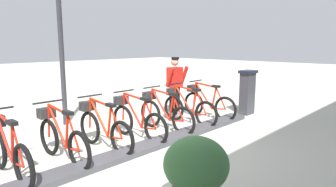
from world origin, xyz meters
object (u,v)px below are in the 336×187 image
object	(u,v)px
lamp_post	(60,21)
bike_docked_6	(8,150)
bike_docked_4	(102,127)
planter_bush	(196,173)
bike_docked_2	(164,113)
bike_docked_5	(61,137)
worker_near_rack	(175,84)
bike_docked_3	(136,119)
payment_kiosk	(247,91)
bike_docked_0	(207,103)
bike_docked_1	(187,107)

from	to	relation	value
lamp_post	bike_docked_6	bearing A→B (deg)	137.10
bike_docked_4	planter_bush	bearing A→B (deg)	168.80
bike_docked_2	bike_docked_5	bearing A→B (deg)	90.00
bike_docked_4	planter_bush	xyz separation A→B (m)	(-2.71, 0.54, 0.11)
bike_docked_5	worker_near_rack	size ratio (longest dim) A/B	1.04
bike_docked_3	bike_docked_6	size ratio (longest dim) A/B	1.00
payment_kiosk	bike_docked_4	bearing A→B (deg)	82.85
bike_docked_4	worker_near_rack	bearing A→B (deg)	-74.36
bike_docked_6	worker_near_rack	world-z (taller)	worker_near_rack
bike_docked_6	lamp_post	world-z (taller)	lamp_post
bike_docked_3	worker_near_rack	size ratio (longest dim) A/B	1.04
planter_bush	worker_near_rack	bearing A→B (deg)	-44.81
bike_docked_2	bike_docked_6	world-z (taller)	same
bike_docked_3	bike_docked_0	bearing A→B (deg)	-90.00
bike_docked_2	worker_near_rack	world-z (taller)	worker_near_rack
bike_docked_1	worker_near_rack	world-z (taller)	worker_near_rack
bike_docked_0	bike_docked_4	world-z (taller)	same
bike_docked_2	lamp_post	xyz separation A→B (m)	(2.19, 1.35, 2.14)
payment_kiosk	bike_docked_4	distance (m)	4.60
bike_docked_1	bike_docked_6	world-z (taller)	same
bike_docked_1	lamp_post	world-z (taller)	lamp_post
bike_docked_0	bike_docked_3	xyz separation A→B (m)	(0.00, 2.53, 0.00)
bike_docked_0	bike_docked_4	size ratio (longest dim) A/B	1.00
lamp_post	payment_kiosk	bearing A→B (deg)	-123.17
bike_docked_0	bike_docked_2	world-z (taller)	same
bike_docked_0	planter_bush	world-z (taller)	bike_docked_0
bike_docked_1	bike_docked_5	size ratio (longest dim) A/B	1.00
bike_docked_2	lamp_post	bearing A→B (deg)	31.64
bike_docked_0	bike_docked_1	size ratio (longest dim) A/B	1.00
payment_kiosk	worker_near_rack	size ratio (longest dim) A/B	0.77
bike_docked_2	bike_docked_5	size ratio (longest dim) A/B	1.00
bike_docked_4	lamp_post	bearing A→B (deg)	-8.90
bike_docked_0	worker_near_rack	size ratio (longest dim) A/B	1.04
bike_docked_3	bike_docked_5	xyz separation A→B (m)	(0.00, 1.69, 0.00)
payment_kiosk	planter_bush	world-z (taller)	payment_kiosk
bike_docked_2	payment_kiosk	bearing A→B (deg)	-101.26
payment_kiosk	bike_docked_6	distance (m)	6.28
bike_docked_0	bike_docked_6	xyz separation A→B (m)	(0.00, 5.07, 0.00)
worker_near_rack	bike_docked_4	bearing A→B (deg)	105.64
bike_docked_2	bike_docked_3	world-z (taller)	same
bike_docked_2	bike_docked_4	bearing A→B (deg)	90.00
bike_docked_5	payment_kiosk	bearing A→B (deg)	-96.04
bike_docked_1	bike_docked_5	xyz separation A→B (m)	(0.00, 3.38, 0.00)
payment_kiosk	bike_docked_5	xyz separation A→B (m)	(0.57, 5.41, -0.24)
worker_near_rack	planter_bush	world-z (taller)	worker_near_rack
bike_docked_5	planter_bush	world-z (taller)	bike_docked_5
bike_docked_2	bike_docked_4	xyz separation A→B (m)	(0.00, 1.69, 0.00)
bike_docked_3	bike_docked_6	distance (m)	2.53
bike_docked_6	planter_bush	bearing A→B (deg)	-157.01
bike_docked_2	planter_bush	world-z (taller)	bike_docked_2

